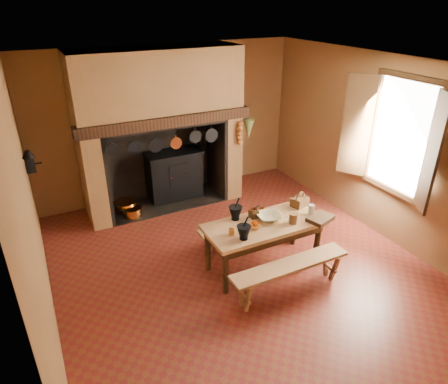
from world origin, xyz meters
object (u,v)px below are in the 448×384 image
object	(u,v)px
mixing_bowl	(269,217)
wicker_basket	(300,201)
iron_range	(174,174)
bench_front	(290,271)
work_table	(264,230)
coffee_grinder	(254,214)

from	to	relation	value
mixing_bowl	wicker_basket	xyz separation A→B (m)	(0.62, 0.14, 0.03)
iron_range	bench_front	bearing A→B (deg)	-84.04
work_table	mixing_bowl	distance (m)	0.19
work_table	mixing_bowl	xyz separation A→B (m)	(0.11, 0.05, 0.15)
work_table	wicker_basket	world-z (taller)	wicker_basket
iron_range	mixing_bowl	xyz separation A→B (m)	(0.45, -2.60, 0.28)
work_table	iron_range	bearing A→B (deg)	97.41
iron_range	wicker_basket	bearing A→B (deg)	-66.36
iron_range	coffee_grinder	bearing A→B (deg)	-83.30
coffee_grinder	bench_front	bearing A→B (deg)	-93.46
bench_front	work_table	bearing A→B (deg)	90.00
iron_range	coffee_grinder	size ratio (longest dim) A/B	9.33
work_table	bench_front	distance (m)	0.70
iron_range	work_table	distance (m)	2.68
work_table	coffee_grinder	xyz separation A→B (m)	(-0.06, 0.20, 0.18)
work_table	wicker_basket	distance (m)	0.78
work_table	coffee_grinder	distance (m)	0.27
work_table	coffee_grinder	bearing A→B (deg)	106.06
bench_front	coffee_grinder	size ratio (longest dim) A/B	9.64
coffee_grinder	mixing_bowl	distance (m)	0.22
bench_front	wicker_basket	distance (m)	1.20
work_table	coffee_grinder	size ratio (longest dim) A/B	9.70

